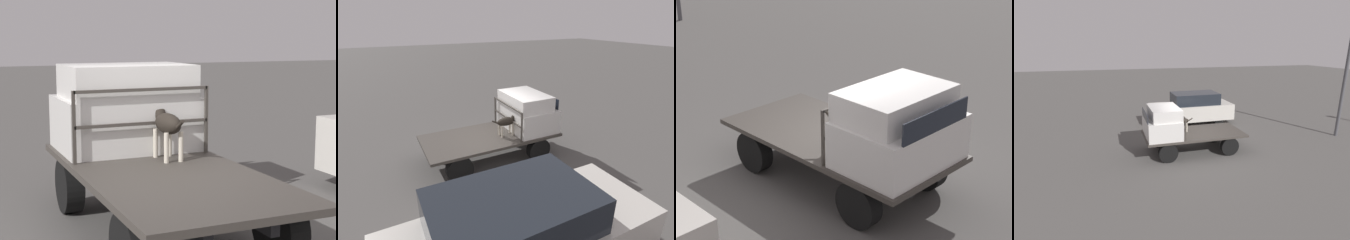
# 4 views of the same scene
# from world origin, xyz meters

# --- Properties ---
(ground_plane) EXTENTS (80.00, 80.00, 0.00)m
(ground_plane) POSITION_xyz_m (0.00, 0.00, 0.00)
(ground_plane) COLOR #514F4C
(flatbed_truck) EXTENTS (4.09, 1.94, 0.80)m
(flatbed_truck) POSITION_xyz_m (0.00, 0.00, 0.59)
(flatbed_truck) COLOR black
(flatbed_truck) RESTS_ON ground
(truck_cab) EXTENTS (1.33, 1.82, 1.17)m
(truck_cab) POSITION_xyz_m (1.30, 0.00, 1.36)
(truck_cab) COLOR silver
(truck_cab) RESTS_ON flatbed_truck
(truck_headboard) EXTENTS (0.04, 1.82, 0.90)m
(truck_headboard) POSITION_xyz_m (0.60, 0.00, 1.40)
(truck_headboard) COLOR #3D3833
(truck_headboard) RESTS_ON flatbed_truck
(dog) EXTENTS (0.93, 0.26, 0.70)m
(dog) POSITION_xyz_m (0.48, -0.26, 1.25)
(dog) COLOR beige
(dog) RESTS_ON flatbed_truck
(parked_sedan) EXTENTS (4.60, 1.77, 1.73)m
(parked_sedan) POSITION_xyz_m (-1.22, -3.99, 0.86)
(parked_sedan) COLOR black
(parked_sedan) RESTS_ON ground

